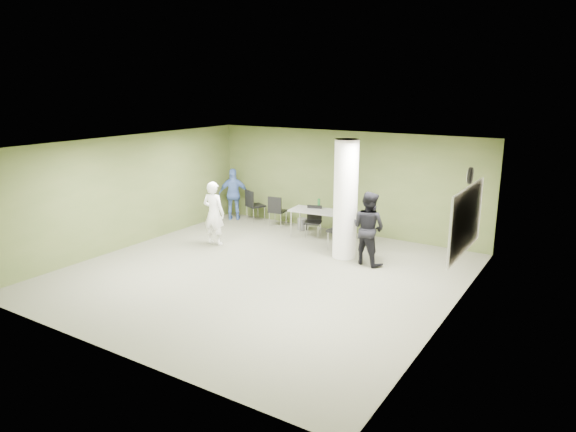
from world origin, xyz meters
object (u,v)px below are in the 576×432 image
Objects in this scene: folding_table at (320,212)px; chair_back_left at (253,203)px; man_black at (368,228)px; woman_white at (214,213)px; man_blue at (234,194)px.

chair_back_left is at bearing 163.21° from folding_table.
man_black reaches higher than folding_table.
woman_white is 1.04× the size of man_blue.
chair_back_left is 0.56× the size of man_black.
man_blue is at bearing -69.95° from woman_white.
man_black reaches higher than woman_white.
man_black is (1.91, -1.23, 0.14)m from folding_table.
folding_table is 1.76× the size of chair_back_left.
folding_table is 0.98× the size of man_black.
man_blue is at bearing 39.51° from chair_back_left.
man_blue is (-1.12, 2.26, -0.03)m from woman_white.
man_blue is (-3.16, 0.33, 0.07)m from folding_table.
folding_table is at bearing -142.80° from woman_white.
folding_table is 2.28m from man_black.
chair_back_left is at bearing -84.03° from woman_white.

